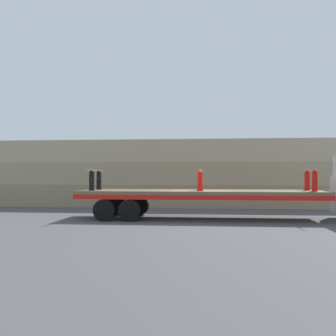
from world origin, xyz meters
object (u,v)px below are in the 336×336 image
object	(u,v)px
fire_hydrant_red_near_1	(200,181)
fire_hydrant_red_near_2	(315,181)
fire_hydrant_black_near_0	(92,181)
fire_hydrant_red_far_2	(307,180)
fire_hydrant_black_far_0	(99,180)
fire_hydrant_red_far_1	(200,180)
flatbed_trailer	(185,195)

from	to	relation	value
fire_hydrant_red_near_1	fire_hydrant_red_near_2	xyz separation A→B (m)	(4.77, 0.00, 0.00)
fire_hydrant_black_near_0	fire_hydrant_red_far_2	distance (m)	9.61
fire_hydrant_black_near_0	fire_hydrant_black_far_0	size ratio (longest dim) A/B	1.00
fire_hydrant_black_far_0	fire_hydrant_red_far_2	size ratio (longest dim) A/B	1.00
fire_hydrant_red_near_2	fire_hydrant_red_far_2	world-z (taller)	same
fire_hydrant_red_near_1	fire_hydrant_red_near_2	distance (m)	4.77
fire_hydrant_red_near_1	fire_hydrant_red_far_2	distance (m)	4.91
fire_hydrant_red_far_1	fire_hydrant_red_near_1	bearing A→B (deg)	-90.00
flatbed_trailer	fire_hydrant_red_far_2	xyz separation A→B (m)	(5.46, 0.57, 0.66)
flatbed_trailer	fire_hydrant_red_far_1	world-z (taller)	fire_hydrant_red_far_1
fire_hydrant_red_near_2	fire_hydrant_red_far_2	bearing A→B (deg)	90.00
fire_hydrant_red_far_1	fire_hydrant_red_far_2	world-z (taller)	same
flatbed_trailer	fire_hydrant_red_near_2	bearing A→B (deg)	-5.97
fire_hydrant_red_near_2	fire_hydrant_red_near_1	bearing A→B (deg)	180.00
flatbed_trailer	fire_hydrant_red_far_1	bearing A→B (deg)	39.87
fire_hydrant_red_far_2	fire_hydrant_red_near_1	bearing A→B (deg)	-166.55
fire_hydrant_black_near_0	fire_hydrant_red_far_2	xyz separation A→B (m)	(9.55, 1.14, 0.00)
fire_hydrant_black_far_0	fire_hydrant_red_near_2	xyz separation A→B (m)	(9.55, -1.14, 0.00)
fire_hydrant_black_far_0	fire_hydrant_red_far_2	xyz separation A→B (m)	(9.55, 0.00, 0.00)
flatbed_trailer	fire_hydrant_red_far_2	size ratio (longest dim) A/B	11.93
flatbed_trailer	fire_hydrant_red_near_1	world-z (taller)	fire_hydrant_red_near_1
flatbed_trailer	fire_hydrant_red_far_2	world-z (taller)	fire_hydrant_red_far_2
fire_hydrant_red_near_2	fire_hydrant_black_far_0	bearing A→B (deg)	173.18
flatbed_trailer	fire_hydrant_red_near_2	xyz separation A→B (m)	(5.46, -0.57, 0.66)
flatbed_trailer	fire_hydrant_red_far_1	size ratio (longest dim) A/B	11.93
flatbed_trailer	fire_hydrant_black_far_0	world-z (taller)	fire_hydrant_black_far_0
flatbed_trailer	fire_hydrant_red_far_1	xyz separation A→B (m)	(0.68, 0.57, 0.66)
fire_hydrant_black_far_0	fire_hydrant_red_far_1	world-z (taller)	same
fire_hydrant_red_near_1	flatbed_trailer	bearing A→B (deg)	140.13
fire_hydrant_black_far_0	fire_hydrant_red_near_2	distance (m)	9.61
flatbed_trailer	fire_hydrant_red_near_1	size ratio (longest dim) A/B	11.93
flatbed_trailer	fire_hydrant_red_near_1	distance (m)	1.11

